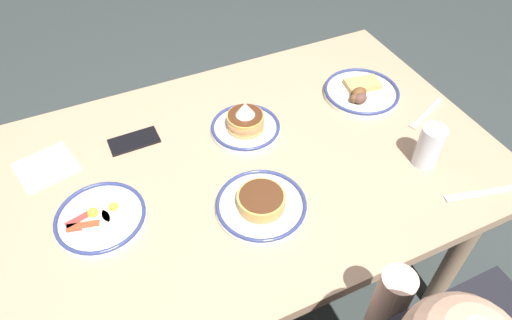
{
  "coord_description": "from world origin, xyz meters",
  "views": [
    {
      "loc": [
        0.35,
        0.82,
        1.66
      ],
      "look_at": [
        -0.01,
        0.03,
        0.75
      ],
      "focal_mm": 32.09,
      "sensor_mm": 36.0,
      "label": 1
    }
  ],
  "objects": [
    {
      "name": "plate_far_companion",
      "position": [
        -0.05,
        -0.12,
        0.75
      ],
      "size": [
        0.21,
        0.21,
        0.11
      ],
      "color": "white",
      "rests_on": "dining_table"
    },
    {
      "name": "drinking_glass",
      "position": [
        -0.45,
        0.22,
        0.78
      ],
      "size": [
        0.07,
        0.07,
        0.13
      ],
      "color": "silver",
      "rests_on": "dining_table"
    },
    {
      "name": "plate_center_pancakes",
      "position": [
        -0.46,
        -0.11,
        0.74
      ],
      "size": [
        0.25,
        0.25,
        0.05
      ],
      "color": "silver",
      "rests_on": "dining_table"
    },
    {
      "name": "plate_near_main",
      "position": [
        0.42,
        0.04,
        0.73
      ],
      "size": [
        0.23,
        0.23,
        0.04
      ],
      "color": "white",
      "rests_on": "dining_table"
    },
    {
      "name": "cell_phone",
      "position": [
        0.27,
        -0.21,
        0.73
      ],
      "size": [
        0.15,
        0.07,
        0.01
      ],
      "primitive_type": "cube",
      "rotation": [
        0.0,
        0.0,
        0.02
      ],
      "color": "black",
      "rests_on": "dining_table"
    },
    {
      "name": "plate_far_side",
      "position": [
        0.04,
        0.17,
        0.74
      ],
      "size": [
        0.24,
        0.24,
        0.05
      ],
      "color": "silver",
      "rests_on": "dining_table"
    },
    {
      "name": "butter_knife",
      "position": [
        -0.52,
        0.37,
        0.72
      ],
      "size": [
        0.22,
        0.07,
        0.01
      ],
      "color": "silver",
      "rests_on": "dining_table"
    },
    {
      "name": "dining_table",
      "position": [
        0.0,
        0.0,
        0.64
      ],
      "size": [
        1.42,
        0.91,
        0.72
      ],
      "color": "tan",
      "rests_on": "ground_plane"
    },
    {
      "name": "fork_near",
      "position": [
        -0.6,
        0.05,
        0.72
      ],
      "size": [
        0.18,
        0.09,
        0.01
      ],
      "color": "silver",
      "rests_on": "dining_table"
    },
    {
      "name": "ground_plane",
      "position": [
        0.0,
        0.0,
        0.0
      ],
      "size": [
        6.0,
        6.0,
        0.0
      ],
      "primitive_type": "plane",
      "color": "#313937"
    },
    {
      "name": "paper_napkin",
      "position": [
        0.52,
        -0.21,
        0.72
      ],
      "size": [
        0.18,
        0.17,
        0.0
      ],
      "primitive_type": "cube",
      "rotation": [
        0.0,
        0.0,
        0.24
      ],
      "color": "white",
      "rests_on": "dining_table"
    }
  ]
}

